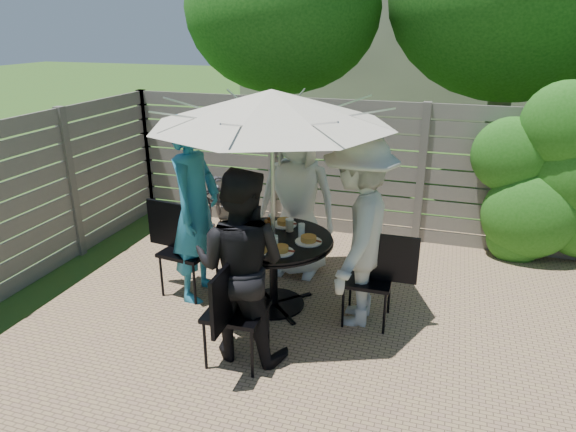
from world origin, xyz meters
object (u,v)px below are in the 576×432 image
(person_back, at_px, (297,199))
(person_front, at_px, (240,266))
(chair_back, at_px, (300,246))
(syrup_jug, at_px, (269,228))
(plate_front, at_px, (260,250))
(glass_left, at_px, (244,232))
(chair_front, at_px, (236,332))
(plate_extra, at_px, (281,250))
(plate_back, at_px, (284,223))
(person_left, at_px, (196,210))
(chair_left, at_px, (188,267))
(plate_left, at_px, (239,231))
(glass_front, at_px, (275,243))
(glass_back, at_px, (272,221))
(plate_right, at_px, (309,240))
(chair_right, at_px, (369,296))
(umbrella, at_px, (272,107))
(person_right, at_px, (358,232))
(glass_right, at_px, (302,230))
(patio_table, at_px, (273,259))
(coffee_cup, at_px, (290,225))
(bicycle, at_px, (213,199))

(person_back, relative_size, person_front, 1.07)
(chair_back, relative_size, syrup_jug, 5.71)
(plate_front, bearing_deg, glass_left, 135.72)
(chair_front, relative_size, plate_extra, 4.13)
(glass_left, bearing_deg, plate_back, 61.04)
(chair_front, relative_size, syrup_jug, 6.19)
(person_left, bearing_deg, syrup_jug, -86.28)
(plate_extra, height_order, glass_left, glass_left)
(chair_left, xyz_separation_m, glass_left, (0.71, -0.10, 0.53))
(person_front, distance_m, plate_left, 0.91)
(glass_front, bearing_deg, plate_extra, -28.05)
(plate_front, height_order, glass_back, glass_back)
(plate_left, height_order, glass_back, glass_back)
(plate_right, xyz_separation_m, glass_front, (-0.25, -0.26, 0.05))
(chair_back, height_order, glass_left, chair_back)
(chair_right, relative_size, glass_back, 6.69)
(plate_left, bearing_deg, umbrella, 0.22)
(person_right, xyz_separation_m, glass_back, (-0.94, 0.26, -0.09))
(glass_right, xyz_separation_m, syrup_jug, (-0.32, -0.06, 0.01))
(plate_left, bearing_deg, glass_right, 9.83)
(patio_table, distance_m, glass_back, 0.41)
(glass_back, bearing_deg, patio_table, -67.78)
(syrup_jug, bearing_deg, glass_front, -61.74)
(patio_table, height_order, person_back, person_back)
(plate_extra, xyz_separation_m, syrup_jug, (-0.24, 0.35, 0.06))
(plate_left, xyz_separation_m, syrup_jug, (0.30, 0.05, 0.06))
(umbrella, relative_size, coffee_cup, 18.93)
(chair_front, distance_m, plate_left, 1.14)
(chair_right, xyz_separation_m, plate_front, (-0.96, -0.36, 0.51))
(glass_back, bearing_deg, coffee_cup, -10.72)
(person_front, distance_m, glass_back, 1.09)
(chair_front, relative_size, person_right, 0.53)
(plate_right, bearing_deg, bicycle, 136.78)
(chair_left, xyz_separation_m, chair_right, (1.93, 0.01, -0.02))
(plate_extra, bearing_deg, chair_back, 98.32)
(person_right, distance_m, plate_left, 1.20)
(plate_back, relative_size, glass_front, 1.86)
(person_front, height_order, bicycle, person_front)
(plate_right, bearing_deg, umbrella, -179.78)
(chair_left, distance_m, syrup_jug, 1.06)
(chair_back, height_order, plate_left, chair_back)
(person_back, xyz_separation_m, glass_front, (0.11, -1.09, -0.07))
(person_left, height_order, plate_left, person_left)
(glass_front, distance_m, bicycle, 2.58)
(person_back, bearing_deg, plate_front, -90.00)
(patio_table, relative_size, plate_front, 4.51)
(person_left, height_order, person_front, person_left)
(plate_front, distance_m, coffee_cup, 0.59)
(patio_table, xyz_separation_m, coffee_cup, (0.10, 0.22, 0.29))
(chair_left, relative_size, person_front, 0.59)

